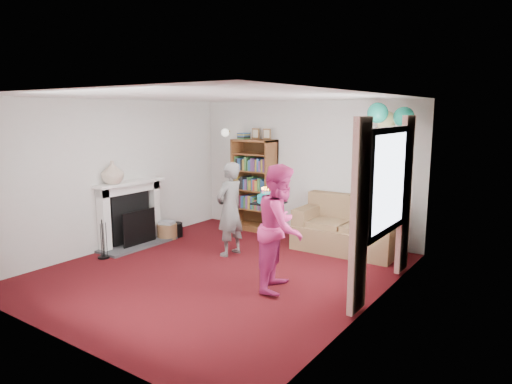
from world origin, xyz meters
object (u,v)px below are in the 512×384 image
Objects in this scene: sofa at (348,230)px; birthday_cake at (269,199)px; person_striped at (230,209)px; person_magenta at (281,227)px; bookcase at (255,186)px.

birthday_cake is at bearing -103.76° from sofa.
person_striped is at bearing 155.82° from birthday_cake.
sofa is 1.11× the size of person_striped.
person_magenta is 4.26× the size of birthday_cake.
person_magenta is at bearing 66.60° from person_striped.
sofa is at bearing 77.55° from birthday_cake.
person_striped reaches higher than birthday_cake.
birthday_cake is (1.06, -0.48, 0.36)m from person_striped.
bookcase is at bearing -154.46° from person_striped.
bookcase is 2.16m from sofa.
bookcase is 1.70m from person_striped.
person_striped is (-1.46, -1.35, 0.42)m from sofa.
sofa is 2.16m from person_magenta.
person_striped is 1.21m from birthday_cake.
sofa is 4.37× the size of birthday_cake.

